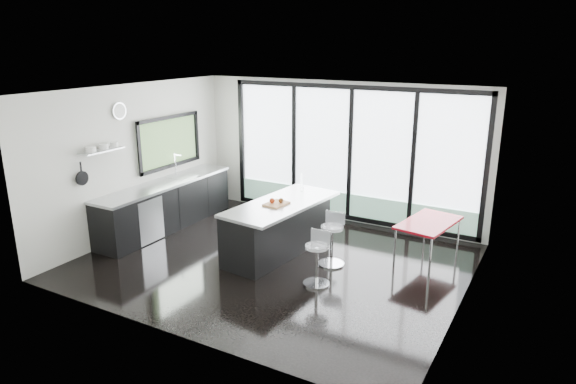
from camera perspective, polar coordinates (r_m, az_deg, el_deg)
The scene contains 11 objects.
floor at distance 8.62m, azimuth -1.57°, elevation -7.76°, with size 6.00×5.00×0.00m, color black.
ceiling at distance 7.89m, azimuth -1.73°, elevation 11.12°, with size 6.00×5.00×0.00m, color white.
wall_back at distance 10.20m, azimuth 6.79°, elevation 3.53°, with size 6.00×0.09×2.80m.
wall_front at distance 6.23m, azimuth -13.50°, elevation -4.05°, with size 6.00×0.00×2.80m, color beige.
wall_left at distance 10.11m, azimuth -15.53°, elevation 4.61°, with size 0.26×5.00×2.80m.
wall_right at distance 7.15m, azimuth 19.50°, elevation -1.89°, with size 0.00×5.00×2.80m, color beige.
counter_cabinets at distance 10.27m, azimuth -13.37°, elevation -1.39°, with size 0.69×3.24×1.36m.
island at distance 8.81m, azimuth -1.09°, elevation -3.89°, with size 1.20×2.36×1.20m.
bar_stool_near at distance 7.75m, azimuth 3.21°, elevation -8.08°, with size 0.40×0.40×0.64m, color silver.
bar_stool_far at distance 8.41m, azimuth 4.87°, elevation -5.93°, with size 0.43×0.43×0.68m, color silver.
red_table at distance 8.92m, azimuth 15.24°, elevation -5.19°, with size 0.71×1.24×0.67m, color maroon.
Camera 1 is at (4.03, -6.75, 3.54)m, focal length 32.00 mm.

